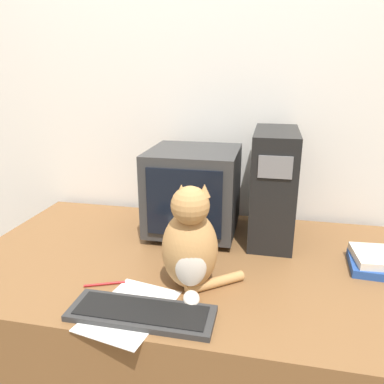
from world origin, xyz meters
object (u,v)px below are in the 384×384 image
object	(u,v)px
pen	(105,284)
computer_tower	(273,185)
keyboard	(141,313)
book_stack	(374,261)
crt_monitor	(193,191)
cat	(191,245)

from	to	relation	value
pen	computer_tower	bearing A→B (deg)	43.82
keyboard	pen	distance (m)	0.22
pen	keyboard	bearing A→B (deg)	-36.63
computer_tower	keyboard	distance (m)	0.78
computer_tower	book_stack	bearing A→B (deg)	-28.75
crt_monitor	computer_tower	xyz separation A→B (m)	(0.34, 0.03, 0.04)
crt_monitor	book_stack	world-z (taller)	crt_monitor
computer_tower	crt_monitor	bearing A→B (deg)	-175.43
crt_monitor	cat	bearing A→B (deg)	-79.40
keyboard	book_stack	xyz separation A→B (m)	(0.74, 0.44, 0.02)
crt_monitor	book_stack	size ratio (longest dim) A/B	1.89
computer_tower	pen	distance (m)	0.78
computer_tower	book_stack	xyz separation A→B (m)	(0.37, -0.21, -0.20)
computer_tower	cat	world-z (taller)	computer_tower
cat	pen	world-z (taller)	cat
book_stack	crt_monitor	bearing A→B (deg)	165.90
book_stack	pen	distance (m)	0.97
crt_monitor	computer_tower	bearing A→B (deg)	4.57
computer_tower	pen	size ratio (longest dim) A/B	3.57
book_stack	keyboard	bearing A→B (deg)	-148.89
crt_monitor	cat	world-z (taller)	crt_monitor
book_stack	pen	bearing A→B (deg)	-161.12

